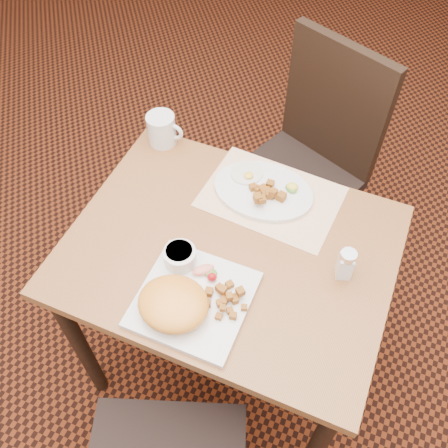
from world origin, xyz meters
TOP-DOWN VIEW (x-y plane):
  - ground at (0.00, 0.00)m, footprint 8.00×8.00m
  - table at (0.00, 0.00)m, footprint 0.90×0.70m
  - chair_far at (0.06, 0.65)m, footprint 0.55×0.56m
  - placemat at (0.05, 0.22)m, footprint 0.42×0.31m
  - plate_square at (-0.02, -0.19)m, footprint 0.28×0.28m
  - plate_oval at (0.02, 0.22)m, footprint 0.31×0.23m
  - hollandaise_mound at (-0.05, -0.24)m, footprint 0.19×0.16m
  - ramekin at (-0.10, -0.10)m, footprint 0.09×0.09m
  - garnish_sq at (-0.02, -0.11)m, footprint 0.08×0.06m
  - fried_egg at (-0.05, 0.26)m, footprint 0.10×0.10m
  - garnish_ov at (0.10, 0.26)m, footprint 0.05×0.04m
  - salt_shaker at (0.31, 0.04)m, footprint 0.05×0.05m
  - coffee_mug at (-0.37, 0.31)m, footprint 0.12×0.09m
  - home_fries_sq at (0.06, -0.17)m, footprint 0.12×0.12m
  - home_fries_ov at (0.04, 0.20)m, footprint 0.12×0.11m

SIDE VIEW (x-z plane):
  - ground at x=0.00m, z-range 0.00..0.00m
  - chair_far at x=0.06m, z-range 0.05..1.02m
  - table at x=0.00m, z-range 0.27..1.02m
  - placemat at x=0.05m, z-range 0.75..0.75m
  - plate_square at x=-0.02m, z-range 0.75..0.77m
  - plate_oval at x=0.02m, z-range 0.75..0.77m
  - fried_egg at x=-0.05m, z-range 0.76..0.78m
  - garnish_sq at x=-0.02m, z-range 0.76..0.79m
  - garnish_ov at x=0.10m, z-range 0.77..0.79m
  - home_fries_sq at x=0.06m, z-range 0.76..0.80m
  - home_fries_ov at x=0.04m, z-range 0.76..0.80m
  - ramekin at x=-0.10m, z-range 0.77..0.82m
  - hollandaise_mound at x=-0.05m, z-range 0.76..0.83m
  - salt_shaker at x=0.31m, z-range 0.75..0.85m
  - coffee_mug at x=-0.37m, z-range 0.75..0.85m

